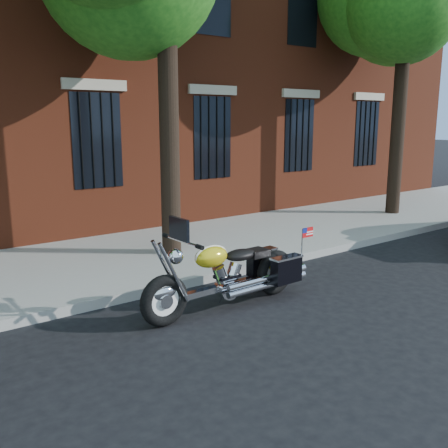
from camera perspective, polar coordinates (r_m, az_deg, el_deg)
ground at (r=7.15m, az=2.67°, el=-9.83°), size 120.00×120.00×0.00m
curb at (r=8.18m, az=-3.50°, el=-6.47°), size 40.00×0.16×0.15m
sidewalk at (r=9.74m, az=-9.59°, el=-3.60°), size 40.00×3.60×0.15m
motorcycle at (r=7.12m, az=0.96°, el=-5.87°), size 2.80×0.81×1.41m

